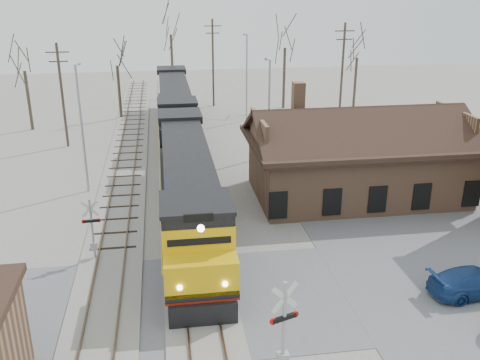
% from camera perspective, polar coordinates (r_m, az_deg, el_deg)
% --- Properties ---
extents(ground, '(140.00, 140.00, 0.00)m').
position_cam_1_polar(ground, '(26.25, -4.26, -12.90)').
color(ground, '#A39E93').
rests_on(ground, ground).
extents(road, '(60.00, 9.00, 0.03)m').
position_cam_1_polar(road, '(26.24, -4.26, -12.87)').
color(road, '#5C5C60').
rests_on(road, ground).
extents(track_main, '(3.40, 90.00, 0.24)m').
position_cam_1_polar(track_main, '(39.59, -5.98, -0.82)').
color(track_main, '#A39E93').
rests_on(track_main, ground).
extents(track_siding, '(3.40, 90.00, 0.24)m').
position_cam_1_polar(track_siding, '(39.69, -12.48, -1.16)').
color(track_siding, '#A39E93').
rests_on(track_siding, ground).
extents(depot, '(15.20, 9.31, 7.90)m').
position_cam_1_polar(depot, '(38.34, 12.32, 1.80)').
color(depot, '#8D6449').
rests_on(depot, ground).
extents(locomotive_lead, '(3.30, 22.10, 4.91)m').
position_cam_1_polar(locomotive_lead, '(32.54, -5.55, -0.90)').
color(locomotive_lead, black).
rests_on(locomotive_lead, ground).
extents(locomotive_trailing, '(3.30, 22.10, 4.65)m').
position_cam_1_polar(locomotive_trailing, '(53.97, -6.94, 7.76)').
color(locomotive_trailing, black).
rests_on(locomotive_trailing, ground).
extents(crossbuck_near, '(1.19, 0.49, 4.34)m').
position_cam_1_polar(crossbuck_near, '(20.79, 4.68, -16.26)').
color(crossbuck_near, '#A5A8AD').
rests_on(crossbuck_near, ground).
extents(crossbuck_far, '(1.03, 0.27, 3.59)m').
position_cam_1_polar(crossbuck_far, '(30.05, -15.47, -5.29)').
color(crossbuck_far, '#A5A8AD').
rests_on(crossbuck_far, ground).
extents(parked_car, '(4.82, 2.28, 1.36)m').
position_cam_1_polar(parked_car, '(28.83, 23.83, -9.90)').
color(parked_car, navy).
rests_on(parked_car, ground).
extents(streetlight_a, '(0.25, 2.04, 9.12)m').
position_cam_1_polar(streetlight_a, '(39.10, -16.55, 5.91)').
color(streetlight_a, '#A5A8AD').
rests_on(streetlight_a, ground).
extents(streetlight_b, '(0.25, 2.04, 8.32)m').
position_cam_1_polar(streetlight_b, '(45.53, 3.09, 8.20)').
color(streetlight_b, '#A5A8AD').
rests_on(streetlight_b, ground).
extents(streetlight_c, '(0.25, 2.04, 9.16)m').
position_cam_1_polar(streetlight_c, '(57.76, 0.70, 11.32)').
color(streetlight_c, '#A5A8AD').
rests_on(streetlight_c, ground).
extents(utility_pole_a, '(2.00, 0.24, 9.33)m').
position_cam_1_polar(utility_pole_a, '(50.82, -18.45, 8.72)').
color(utility_pole_a, '#382D23').
rests_on(utility_pole_a, ground).
extents(utility_pole_b, '(2.00, 0.24, 10.20)m').
position_cam_1_polar(utility_pole_b, '(64.83, -2.90, 12.50)').
color(utility_pole_b, '#382D23').
rests_on(utility_pole_b, ground).
extents(utility_pole_c, '(2.00, 0.24, 10.57)m').
position_cam_1_polar(utility_pole_c, '(55.23, 10.81, 10.95)').
color(utility_pole_c, '#382D23').
rests_on(utility_pole_c, ground).
extents(tree_a, '(3.98, 3.98, 9.74)m').
position_cam_1_polar(tree_a, '(57.77, -22.12, 11.67)').
color(tree_a, '#382D23').
rests_on(tree_a, ground).
extents(tree_b, '(3.84, 3.84, 9.42)m').
position_cam_1_polar(tree_b, '(60.04, -13.04, 12.69)').
color(tree_b, '#382D23').
rests_on(tree_b, ground).
extents(tree_c, '(5.29, 5.29, 12.97)m').
position_cam_1_polar(tree_c, '(70.04, -7.43, 16.19)').
color(tree_c, '#382D23').
rests_on(tree_c, ground).
extents(tree_d, '(4.70, 4.70, 11.51)m').
position_cam_1_polar(tree_d, '(63.62, 4.85, 14.91)').
color(tree_d, '#382D23').
rests_on(tree_d, ground).
extents(tree_e, '(4.02, 4.02, 9.84)m').
position_cam_1_polar(tree_e, '(64.19, 12.44, 13.49)').
color(tree_e, '#382D23').
rests_on(tree_e, ground).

